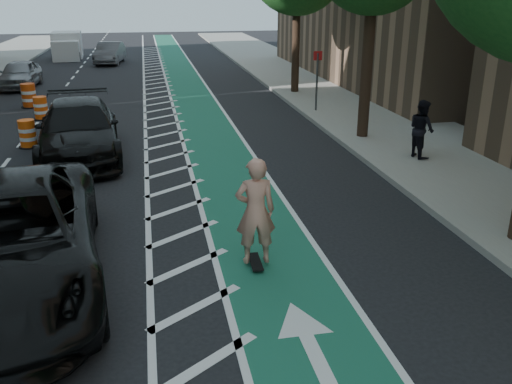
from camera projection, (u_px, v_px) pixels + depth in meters
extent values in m
plane|color=black|center=(103.00, 274.00, 9.54)|extent=(120.00, 120.00, 0.00)
cube|color=#1C6352|center=(208.00, 131.00, 19.27)|extent=(2.00, 90.00, 0.01)
cube|color=silver|center=(166.00, 133.00, 19.00)|extent=(1.40, 90.00, 0.01)
cube|color=gray|center=(380.00, 121.00, 20.43)|extent=(5.00, 90.00, 0.15)
cube|color=gray|center=(317.00, 124.00, 19.99)|extent=(0.12, 90.00, 0.16)
cylinder|color=#382619|center=(364.00, 72.00, 17.56)|extent=(0.36, 0.36, 4.40)
cylinder|color=#382619|center=(298.00, 48.00, 24.91)|extent=(0.36, 0.36, 4.40)
cylinder|color=#4C4C4C|center=(317.00, 84.00, 21.53)|extent=(0.08, 0.08, 2.40)
cube|color=red|center=(318.00, 56.00, 21.15)|extent=(0.35, 0.02, 0.35)
cube|color=black|center=(255.00, 262.00, 9.81)|extent=(0.22, 0.70, 0.03)
cylinder|color=black|center=(250.00, 259.00, 10.04)|extent=(0.03, 0.05, 0.05)
cylinder|color=black|center=(257.00, 258.00, 10.06)|extent=(0.03, 0.05, 0.05)
cylinder|color=black|center=(254.00, 271.00, 9.61)|extent=(0.03, 0.05, 0.05)
cylinder|color=black|center=(261.00, 270.00, 9.63)|extent=(0.03, 0.05, 0.05)
imported|color=tan|center=(255.00, 211.00, 9.47)|extent=(0.73, 0.49, 1.95)
imported|color=black|center=(4.00, 240.00, 8.77)|extent=(3.68, 6.77, 1.80)
imported|color=black|center=(79.00, 130.00, 16.03)|extent=(2.78, 5.82, 1.64)
imported|color=gray|center=(20.00, 74.00, 27.56)|extent=(1.77, 4.13, 1.39)
imported|color=#5A5A5F|center=(110.00, 53.00, 36.78)|extent=(2.05, 4.44, 1.41)
imported|color=black|center=(421.00, 129.00, 15.47)|extent=(0.72, 0.88, 1.67)
cube|color=silver|center=(67.00, 45.00, 40.05)|extent=(2.20, 3.06, 1.84)
cube|color=silver|center=(66.00, 51.00, 38.13)|extent=(1.93, 1.58, 1.38)
cylinder|color=black|center=(54.00, 57.00, 37.73)|extent=(0.27, 0.66, 0.64)
cylinder|color=black|center=(79.00, 57.00, 38.13)|extent=(0.27, 0.66, 0.64)
cylinder|color=black|center=(57.00, 52.00, 40.72)|extent=(0.27, 0.66, 0.64)
cylinder|color=black|center=(80.00, 52.00, 41.12)|extent=(0.27, 0.66, 0.64)
cylinder|color=#FF580D|center=(28.00, 134.00, 17.13)|extent=(0.51, 0.51, 0.88)
cylinder|color=silver|center=(28.00, 138.00, 17.18)|extent=(0.52, 0.52, 0.12)
cylinder|color=silver|center=(27.00, 130.00, 17.09)|extent=(0.52, 0.52, 0.12)
cylinder|color=black|center=(30.00, 146.00, 17.28)|extent=(0.65, 0.65, 0.04)
cylinder|color=#FF540D|center=(41.00, 108.00, 20.87)|extent=(0.51, 0.51, 0.88)
cylinder|color=silver|center=(41.00, 112.00, 20.92)|extent=(0.52, 0.52, 0.12)
cylinder|color=silver|center=(40.00, 105.00, 20.83)|extent=(0.52, 0.52, 0.12)
cylinder|color=black|center=(42.00, 119.00, 21.02)|extent=(0.64, 0.64, 0.04)
cylinder|color=#DB430B|center=(29.00, 95.00, 23.00)|extent=(0.58, 0.58, 1.01)
cylinder|color=silver|center=(29.00, 99.00, 23.06)|extent=(0.59, 0.59, 0.13)
cylinder|color=silver|center=(28.00, 92.00, 22.95)|extent=(0.59, 0.59, 0.13)
cylinder|color=black|center=(31.00, 107.00, 23.17)|extent=(0.74, 0.74, 0.04)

